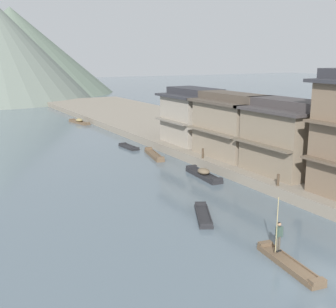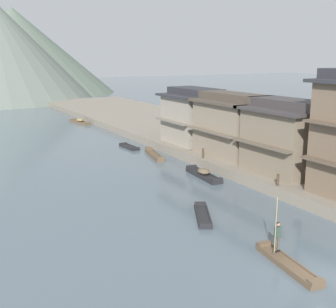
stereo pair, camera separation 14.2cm
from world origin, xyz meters
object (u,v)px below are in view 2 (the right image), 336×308
boat_foreground_poled (288,264)px  boat_midriver_drifting (154,155)px  boat_moored_second (80,122)px  house_waterfront_second (287,137)px  house_waterfront_narrow (195,116)px  boatman_person (278,233)px  mooring_post_dock_far (203,153)px  boat_moored_far (203,215)px  mooring_post_dock_mid (278,180)px  boat_moored_third (204,174)px  boat_moored_nearest (129,147)px  house_waterfront_tall (232,125)px

boat_foreground_poled → boat_midriver_drifting: bearing=78.0°
boat_moored_second → house_waterfront_second: bearing=-82.7°
house_waterfront_narrow → boatman_person: bearing=-113.6°
boat_foreground_poled → mooring_post_dock_far: mooring_post_dock_far is taller
boat_midriver_drifting → house_waterfront_second: 15.11m
boat_moored_far → mooring_post_dock_mid: mooring_post_dock_mid is taller
mooring_post_dock_mid → boat_moored_far: bearing=-174.2°
boat_moored_second → house_waterfront_second: 40.55m
boat_moored_second → boat_moored_third: size_ratio=1.07×
boat_foreground_poled → boat_moored_nearest: bearing=81.2°
boat_moored_nearest → boat_midriver_drifting: boat_midriver_drifting is taller
boat_moored_nearest → boat_moored_far: (-4.64, -22.29, 0.00)m
boat_moored_second → boat_midriver_drifting: (-0.28, -26.45, -0.09)m
boat_moored_second → boat_moored_third: boat_moored_third is taller
boat_moored_third → boat_midriver_drifting: 9.08m
boat_midriver_drifting → boat_moored_second: bearing=89.4°
boat_moored_second → mooring_post_dock_mid: (1.79, -42.71, 1.07)m
mooring_post_dock_far → boat_midriver_drifting: bearing=108.6°
house_waterfront_second → boat_moored_third: bearing=139.3°
boat_foreground_poled → boatman_person: boatman_person is taller
boatman_person → mooring_post_dock_mid: boatman_person is taller
boat_moored_nearest → boat_moored_second: 21.18m
mooring_post_dock_mid → boat_moored_nearest: bearing=97.0°
boat_moored_nearest → mooring_post_dock_far: (2.63, -11.44, 1.24)m
mooring_post_dock_far → house_waterfront_tall: bearing=-5.4°
boat_midriver_drifting → house_waterfront_tall: bearing=-50.9°
house_waterfront_tall → house_waterfront_second: bearing=-88.4°
boatman_person → boat_moored_third: boatman_person is taller
boat_moored_second → house_waterfront_narrow: 26.28m
mooring_post_dock_mid → house_waterfront_narrow: bearing=78.1°
house_waterfront_tall → mooring_post_dock_mid: size_ratio=8.89×
mooring_post_dock_far → boat_moored_second: bearing=93.1°
boat_moored_nearest → mooring_post_dock_mid: mooring_post_dock_mid is taller
house_waterfront_tall → mooring_post_dock_far: house_waterfront_tall is taller
boatman_person → boat_moored_second: (5.38, 50.22, -1.18)m
boat_moored_nearest → boat_midriver_drifting: 5.32m
house_waterfront_second → mooring_post_dock_mid: house_waterfront_second is taller
boat_moored_third → house_waterfront_second: house_waterfront_second is taller
boat_moored_second → boat_moored_nearest: bearing=-92.3°
boat_moored_far → mooring_post_dock_far: (7.28, 10.85, 1.23)m
boat_midriver_drifting → mooring_post_dock_mid: (2.07, -16.26, 1.16)m
boat_moored_nearest → boat_moored_far: boat_moored_far is taller
boat_foreground_poled → mooring_post_dock_far: 20.01m
boat_foreground_poled → house_waterfront_second: 15.87m
mooring_post_dock_mid → boatman_person: bearing=-133.7°
mooring_post_dock_mid → mooring_post_dock_far: bearing=90.0°
boat_midriver_drifting → mooring_post_dock_far: (2.07, -6.15, 1.19)m
boat_moored_third → house_waterfront_tall: 6.74m
mooring_post_dock_mid → boat_foreground_poled: bearing=-130.7°
boat_moored_far → house_waterfront_second: (10.64, 3.40, 3.75)m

